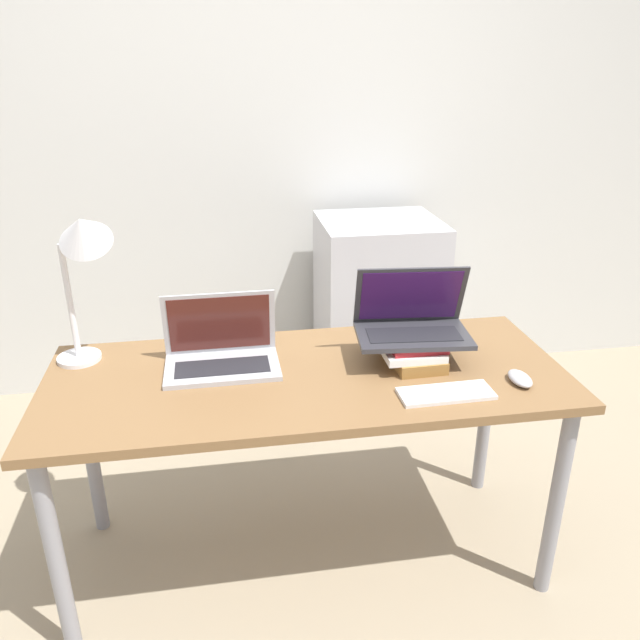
% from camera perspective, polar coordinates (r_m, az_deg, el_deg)
% --- Properties ---
extents(ground_plane, '(14.00, 14.00, 0.00)m').
position_cam_1_polar(ground_plane, '(2.19, 0.42, -26.65)').
color(ground_plane, gray).
extents(wall_back, '(8.00, 0.05, 2.70)m').
position_cam_1_polar(wall_back, '(3.19, -5.16, 17.22)').
color(wall_back, silver).
rests_on(wall_back, ground_plane).
extents(desk, '(1.64, 0.67, 0.74)m').
position_cam_1_polar(desk, '(2.02, -1.16, -6.90)').
color(desk, brown).
rests_on(desk, ground_plane).
extents(laptop_left, '(0.36, 0.22, 0.23)m').
position_cam_1_polar(laptop_left, '(2.03, -8.99, -2.94)').
color(laptop_left, '#B2B2B7').
rests_on(laptop_left, desk).
extents(book_stack, '(0.20, 0.27, 0.08)m').
position_cam_1_polar(book_stack, '(2.06, 8.32, -2.57)').
color(book_stack, olive).
rests_on(book_stack, desk).
extents(laptop_on_books, '(0.38, 0.26, 0.23)m').
position_cam_1_polar(laptop_on_books, '(2.04, 8.40, -0.15)').
color(laptop_on_books, '#333338').
rests_on(laptop_on_books, book_stack).
extents(wireless_keyboard, '(0.28, 0.11, 0.01)m').
position_cam_1_polar(wireless_keyboard, '(1.89, 11.44, -6.58)').
color(wireless_keyboard, white).
rests_on(wireless_keyboard, desk).
extents(mouse, '(0.06, 0.11, 0.03)m').
position_cam_1_polar(mouse, '(2.01, 17.82, -5.11)').
color(mouse, '#B2B2B7').
rests_on(mouse, desk).
extents(desk_lamp, '(0.23, 0.20, 0.53)m').
position_cam_1_polar(desk_lamp, '(2.03, -20.97, 6.20)').
color(desk_lamp, white).
rests_on(desk_lamp, desk).
extents(mini_fridge, '(0.56, 0.53, 0.95)m').
position_cam_1_polar(mini_fridge, '(3.13, 5.20, 0.57)').
color(mini_fridge, silver).
rests_on(mini_fridge, ground_plane).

